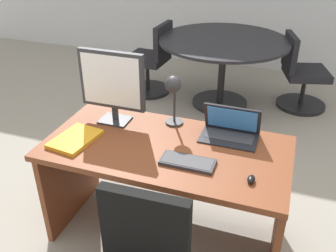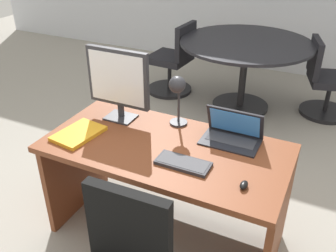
{
  "view_description": "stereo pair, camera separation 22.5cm",
  "coord_description": "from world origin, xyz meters",
  "px_view_note": "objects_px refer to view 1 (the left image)",
  "views": [
    {
      "loc": [
        0.65,
        -1.83,
        1.99
      ],
      "look_at": [
        0.0,
        0.04,
        0.86
      ],
      "focal_mm": 40.15,
      "sensor_mm": 36.0,
      "label": 1
    },
    {
      "loc": [
        0.86,
        -1.75,
        1.99
      ],
      "look_at": [
        0.0,
        0.04,
        0.86
      ],
      "focal_mm": 40.15,
      "sensor_mm": 36.0,
      "label": 2
    }
  ],
  "objects_px": {
    "desk": "(168,170)",
    "keyboard": "(188,162)",
    "monitor": "(112,83)",
    "laptop": "(231,127)",
    "book": "(75,139)",
    "meeting_chair_far": "(151,65)",
    "meeting_chair_near": "(300,78)",
    "meeting_table": "(223,56)",
    "mouse": "(251,179)",
    "desk_lamp": "(173,90)"
  },
  "relations": [
    {
      "from": "meeting_chair_near",
      "to": "meeting_chair_far",
      "type": "relative_size",
      "value": 0.96
    },
    {
      "from": "mouse",
      "to": "meeting_chair_near",
      "type": "bearing_deg",
      "value": 85.24
    },
    {
      "from": "desk",
      "to": "book",
      "type": "distance_m",
      "value": 0.63
    },
    {
      "from": "laptop",
      "to": "meeting_chair_near",
      "type": "bearing_deg",
      "value": 79.17
    },
    {
      "from": "keyboard",
      "to": "meeting_chair_far",
      "type": "height_order",
      "value": "meeting_chair_far"
    },
    {
      "from": "desk",
      "to": "monitor",
      "type": "distance_m",
      "value": 0.68
    },
    {
      "from": "keyboard",
      "to": "meeting_chair_near",
      "type": "height_order",
      "value": "meeting_chair_near"
    },
    {
      "from": "desk_lamp",
      "to": "meeting_chair_far",
      "type": "xyz_separation_m",
      "value": [
        -0.95,
        1.98,
        -0.63
      ]
    },
    {
      "from": "laptop",
      "to": "meeting_chair_far",
      "type": "xyz_separation_m",
      "value": [
        -1.34,
        1.99,
        -0.44
      ]
    },
    {
      "from": "laptop",
      "to": "meeting_chair_near",
      "type": "distance_m",
      "value": 2.26
    },
    {
      "from": "meeting_chair_far",
      "to": "mouse",
      "type": "bearing_deg",
      "value": -57.69
    },
    {
      "from": "desk",
      "to": "book",
      "type": "relative_size",
      "value": 4.42
    },
    {
      "from": "desk",
      "to": "mouse",
      "type": "bearing_deg",
      "value": -22.92
    },
    {
      "from": "keyboard",
      "to": "mouse",
      "type": "distance_m",
      "value": 0.37
    },
    {
      "from": "desk_lamp",
      "to": "meeting_table",
      "type": "bearing_deg",
      "value": 91.6
    },
    {
      "from": "book",
      "to": "meeting_chair_near",
      "type": "height_order",
      "value": "meeting_chair_near"
    },
    {
      "from": "book",
      "to": "meeting_chair_far",
      "type": "distance_m",
      "value": 2.44
    },
    {
      "from": "laptop",
      "to": "book",
      "type": "xyz_separation_m",
      "value": [
        -0.91,
        -0.38,
        -0.05
      ]
    },
    {
      "from": "meeting_chair_far",
      "to": "meeting_table",
      "type": "bearing_deg",
      "value": -3.71
    },
    {
      "from": "laptop",
      "to": "book",
      "type": "bearing_deg",
      "value": -157.16
    },
    {
      "from": "desk_lamp",
      "to": "meeting_chair_near",
      "type": "distance_m",
      "value": 2.4
    },
    {
      "from": "desk",
      "to": "keyboard",
      "type": "height_order",
      "value": "keyboard"
    },
    {
      "from": "desk",
      "to": "monitor",
      "type": "bearing_deg",
      "value": 162.38
    },
    {
      "from": "laptop",
      "to": "meeting_chair_far",
      "type": "height_order",
      "value": "laptop"
    },
    {
      "from": "monitor",
      "to": "desk_lamp",
      "type": "height_order",
      "value": "monitor"
    },
    {
      "from": "monitor",
      "to": "meeting_chair_far",
      "type": "bearing_deg",
      "value": 104.97
    },
    {
      "from": "mouse",
      "to": "keyboard",
      "type": "bearing_deg",
      "value": 172.31
    },
    {
      "from": "laptop",
      "to": "keyboard",
      "type": "distance_m",
      "value": 0.43
    },
    {
      "from": "mouse",
      "to": "book",
      "type": "bearing_deg",
      "value": 177.16
    },
    {
      "from": "mouse",
      "to": "meeting_table",
      "type": "bearing_deg",
      "value": 105.18
    },
    {
      "from": "book",
      "to": "meeting_table",
      "type": "distance_m",
      "value": 2.36
    },
    {
      "from": "keyboard",
      "to": "book",
      "type": "distance_m",
      "value": 0.74
    },
    {
      "from": "laptop",
      "to": "book",
      "type": "relative_size",
      "value": 1.05
    },
    {
      "from": "mouse",
      "to": "meeting_table",
      "type": "height_order",
      "value": "meeting_table"
    },
    {
      "from": "laptop",
      "to": "monitor",
      "type": "bearing_deg",
      "value": -175.17
    },
    {
      "from": "desk",
      "to": "meeting_table",
      "type": "distance_m",
      "value": 2.14
    },
    {
      "from": "desk",
      "to": "meeting_chair_near",
      "type": "xyz_separation_m",
      "value": [
        0.76,
        2.38,
        -0.18
      ]
    },
    {
      "from": "desk",
      "to": "book",
      "type": "bearing_deg",
      "value": -162.49
    },
    {
      "from": "meeting_table",
      "to": "meeting_chair_near",
      "type": "bearing_deg",
      "value": 15.89
    },
    {
      "from": "desk",
      "to": "meeting_table",
      "type": "relative_size",
      "value": 1.05
    },
    {
      "from": "mouse",
      "to": "laptop",
      "type": "bearing_deg",
      "value": 114.44
    },
    {
      "from": "book",
      "to": "meeting_chair_far",
      "type": "bearing_deg",
      "value": 100.26
    },
    {
      "from": "book",
      "to": "meeting_chair_far",
      "type": "xyz_separation_m",
      "value": [
        -0.43,
        2.37,
        -0.39
      ]
    },
    {
      "from": "desk_lamp",
      "to": "meeting_chair_far",
      "type": "relative_size",
      "value": 0.4
    },
    {
      "from": "monitor",
      "to": "keyboard",
      "type": "height_order",
      "value": "monitor"
    },
    {
      "from": "laptop",
      "to": "meeting_chair_near",
      "type": "height_order",
      "value": "laptop"
    },
    {
      "from": "mouse",
      "to": "book",
      "type": "xyz_separation_m",
      "value": [
        -1.1,
        0.05,
        -0.0
      ]
    },
    {
      "from": "desk_lamp",
      "to": "book",
      "type": "distance_m",
      "value": 0.69
    },
    {
      "from": "desk_lamp",
      "to": "keyboard",
      "type": "bearing_deg",
      "value": -61.01
    },
    {
      "from": "keyboard",
      "to": "meeting_chair_far",
      "type": "relative_size",
      "value": 0.36
    }
  ]
}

